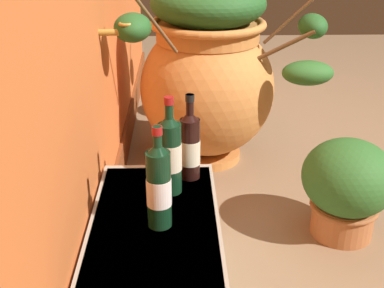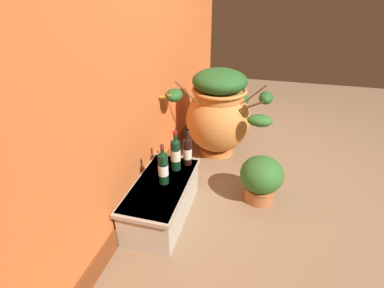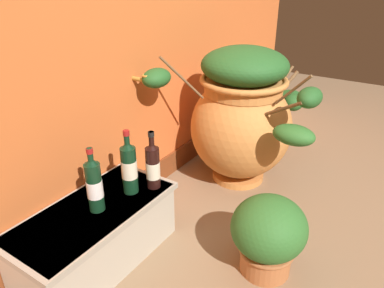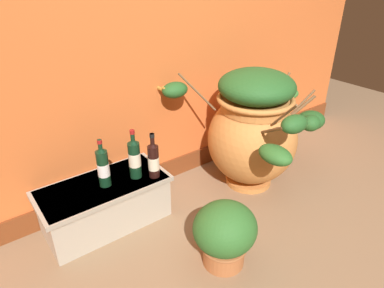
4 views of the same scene
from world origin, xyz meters
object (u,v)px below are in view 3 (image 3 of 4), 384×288
object	(u,v)px
wine_bottle_left	(94,184)
potted_shrub	(268,234)
terracotta_urn	(243,114)
wine_bottle_middle	(153,165)
wine_bottle_right	(129,166)

from	to	relation	value
wine_bottle_left	potted_shrub	size ratio (longest dim) A/B	0.80
terracotta_urn	wine_bottle_middle	world-z (taller)	terracotta_urn
terracotta_urn	potted_shrub	distance (m)	0.89
terracotta_urn	wine_bottle_middle	bearing A→B (deg)	171.89
wine_bottle_middle	potted_shrub	world-z (taller)	wine_bottle_middle
wine_bottle_left	wine_bottle_middle	distance (m)	0.31
wine_bottle_left	potted_shrub	bearing A→B (deg)	-61.59
terracotta_urn	wine_bottle_right	bearing A→B (deg)	168.53
wine_bottle_left	wine_bottle_middle	bearing A→B (deg)	-18.23
wine_bottle_middle	wine_bottle_right	world-z (taller)	wine_bottle_right
terracotta_urn	wine_bottle_middle	distance (m)	0.80
wine_bottle_right	potted_shrub	xyz separation A→B (m)	(0.18, -0.66, -0.23)
wine_bottle_left	potted_shrub	world-z (taller)	wine_bottle_left
wine_bottle_left	wine_bottle_right	bearing A→B (deg)	-8.60
terracotta_urn	potted_shrub	xyz separation A→B (m)	(-0.71, -0.49, -0.25)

